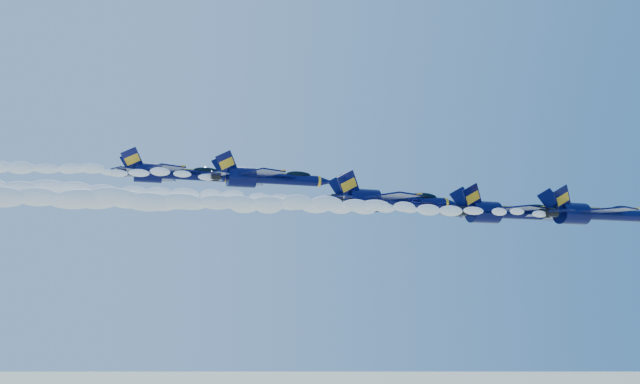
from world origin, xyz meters
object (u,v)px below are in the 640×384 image
object	(u,v)px
jet_second	(508,212)
jet_fourth	(267,178)
jet_third	(390,201)
jet_fifth	(173,174)
jet_lead	(594,214)

from	to	relation	value
jet_second	jet_fourth	distance (m)	33.82
jet_third	jet_fifth	xyz separation A→B (m)	(-25.45, 21.51, 5.66)
jet_lead	jet_fifth	world-z (taller)	jet_fifth
jet_fourth	jet_fifth	bearing A→B (deg)	147.38
jet_lead	jet_third	size ratio (longest dim) A/B	0.87
jet_third	jet_second	bearing A→B (deg)	-25.15
jet_second	jet_fifth	size ratio (longest dim) A/B	0.96
jet_fourth	jet_fifth	world-z (taller)	jet_fifth
jet_lead	jet_fifth	bearing A→B (deg)	142.04
jet_second	jet_fifth	xyz separation A→B (m)	(-38.99, 27.87, 7.34)
jet_second	jet_third	world-z (taller)	jet_third
jet_fifth	jet_second	bearing A→B (deg)	-35.56
jet_lead	jet_fourth	size ratio (longest dim) A/B	0.90
jet_lead	jet_fourth	bearing A→B (deg)	140.23
jet_third	jet_fifth	size ratio (longest dim) A/B	1.03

